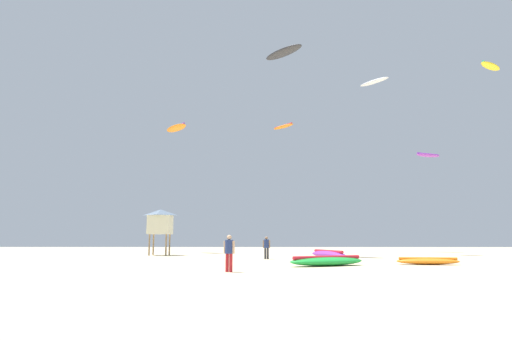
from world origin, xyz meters
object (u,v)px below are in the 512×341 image
kite_grounded_near (328,254)px  kite_grounded_mid (428,261)px  kite_aloft_0 (176,128)px  kite_aloft_4 (283,127)px  kite_grounded_far (327,261)px  kite_aloft_1 (283,52)px  kite_aloft_3 (428,155)px  lifeguard_tower (160,221)px  kite_aloft_2 (374,82)px  person_foreground (229,250)px  person_midground (266,246)px  kite_aloft_5 (491,66)px

kite_grounded_near → kite_grounded_mid: 9.64m
kite_aloft_0 → kite_aloft_4: kite_aloft_4 is taller
kite_grounded_far → kite_aloft_1: kite_aloft_1 is taller
kite_grounded_mid → kite_aloft_3: kite_aloft_3 is taller
lifeguard_tower → kite_aloft_2: (23.10, 10.84, 17.36)m
kite_grounded_near → kite_aloft_2: size_ratio=1.42×
kite_grounded_mid → kite_grounded_far: bearing=-168.9°
kite_aloft_0 → kite_aloft_2: bearing=8.7°
person_foreground → kite_aloft_0: kite_aloft_0 is taller
kite_grounded_near → kite_aloft_0: (-14.69, 12.57, 13.44)m
kite_grounded_far → lifeguard_tower: bearing=130.6°
lifeguard_tower → kite_grounded_far: bearing=-49.4°
person_midground → lifeguard_tower: bearing=-119.0°
kite_aloft_0 → kite_grounded_near: bearing=-40.5°
kite_grounded_mid → kite_grounded_far: kite_grounded_far is taller
person_midground → kite_grounded_mid: bearing=61.5°
kite_aloft_1 → kite_aloft_3: bearing=11.6°
person_midground → kite_grounded_near: bearing=117.2°
person_midground → kite_aloft_2: bearing=150.3°
person_foreground → kite_aloft_2: bearing=176.4°
kite_aloft_4 → kite_aloft_5: 27.45m
kite_grounded_far → kite_aloft_0: (-13.11, 22.29, 13.47)m
kite_aloft_3 → kite_aloft_5: kite_aloft_5 is taller
kite_aloft_1 → kite_aloft_4: bearing=87.0°
kite_aloft_1 → kite_aloft_2: size_ratio=1.07×
kite_grounded_mid → kite_aloft_1: (-7.65, 11.96, 18.35)m
kite_grounded_near → kite_aloft_2: kite_aloft_2 is taller
person_midground → kite_aloft_2: size_ratio=0.43×
person_foreground → kite_aloft_2: 39.15m
lifeguard_tower → kite_aloft_5: kite_aloft_5 is taller
kite_aloft_4 → kite_grounded_near: bearing=-83.4°
kite_aloft_2 → kite_aloft_5: size_ratio=1.55×
kite_aloft_1 → person_foreground: bearing=-101.7°
kite_aloft_0 → kite_aloft_3: size_ratio=1.34×
kite_aloft_1 → kite_aloft_5: bearing=-25.3°
lifeguard_tower → kite_grounded_mid: bearing=-36.1°
kite_aloft_2 → person_midground: bearing=-127.0°
lifeguard_tower → kite_aloft_4: (12.18, 14.48, 12.71)m
kite_aloft_1 → kite_grounded_near: bearing=-47.7°
kite_grounded_mid → kite_aloft_4: size_ratio=1.09×
kite_grounded_mid → lifeguard_tower: lifeguard_tower is taller
kite_grounded_mid → kite_aloft_3: 18.50m
lifeguard_tower → kite_aloft_3: (25.22, 0.96, 6.33)m
lifeguard_tower → kite_aloft_3: 26.02m
kite_grounded_far → kite_aloft_0: size_ratio=1.24×
person_foreground → kite_grounded_far: 6.86m
kite_grounded_mid → kite_aloft_5: size_ratio=1.49×
lifeguard_tower → kite_aloft_5: size_ratio=1.68×
lifeguard_tower → person_foreground: bearing=-68.5°
kite_aloft_1 → kite_aloft_2: bearing=47.2°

